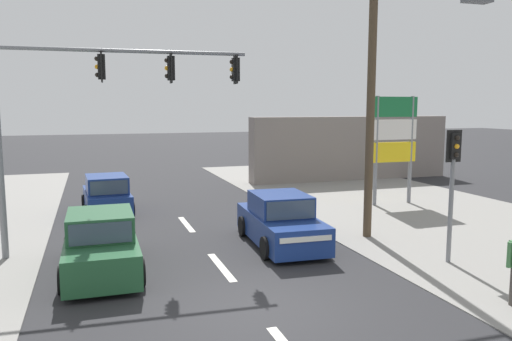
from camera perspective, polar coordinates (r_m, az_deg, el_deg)
The scene contains 11 objects.
ground_plane at distance 10.60m, azimuth 0.20°, elevation -15.79°, with size 140.00×140.00×0.00m, color #28282B.
lane_dash_mid at distance 13.30m, azimuth -3.99°, elevation -10.92°, with size 0.20×2.40×0.01m, color silver.
lane_dash_far at distance 18.01m, azimuth -7.96°, elevation -6.10°, with size 0.20×2.40×0.01m, color silver.
utility_pole_midground_right at distance 16.05m, azimuth 12.75°, elevation 13.02°, with size 3.78×0.34×10.87m.
traffic_signal_mast at distance 14.68m, azimuth -18.44°, elevation 7.70°, with size 6.88×0.64×6.00m.
pedestal_signal_right_kerb at distance 14.05m, azimuth 21.55°, elevation -0.33°, with size 0.44×0.29×3.56m.
shopping_plaza_sign at distance 21.83m, azimuth 15.50°, elevation 3.96°, with size 2.10×0.16×4.60m.
shopfront_wall_far at distance 29.01m, azimuth 10.84°, elevation 2.52°, with size 12.00×1.00×3.60m, color gray.
sedan_oncoming_near at distance 13.26m, azimuth -17.29°, elevation -8.13°, with size 1.92×4.25×1.56m.
sedan_crossing_left at distance 15.15m, azimuth 2.82°, elevation -5.88°, with size 2.05×4.31×1.56m.
hatchback_receding_far at distance 20.31m, azimuth -16.69°, elevation -2.79°, with size 1.94×3.72×1.53m.
Camera 1 is at (-3.10, -9.24, 4.16)m, focal length 35.00 mm.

